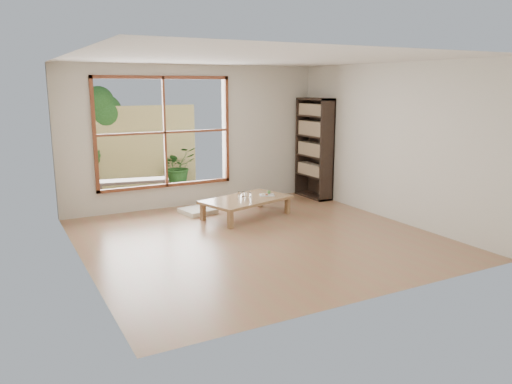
# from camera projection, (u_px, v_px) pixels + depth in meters

# --- Properties ---
(ground) EXTENTS (5.00, 5.00, 0.00)m
(ground) POSITION_uv_depth(u_px,v_px,m) (258.00, 237.00, 7.48)
(ground) COLOR #96704B
(ground) RESTS_ON ground
(low_table) EXTENTS (1.68, 1.23, 0.33)m
(low_table) POSITION_uv_depth(u_px,v_px,m) (246.00, 200.00, 8.59)
(low_table) COLOR #9C754C
(low_table) RESTS_ON ground
(floor_cushion) EXTENTS (0.63, 0.63, 0.08)m
(floor_cushion) POSITION_uv_depth(u_px,v_px,m) (198.00, 211.00, 8.90)
(floor_cushion) COLOR silver
(floor_cushion) RESTS_ON ground
(bookshelf) EXTENTS (0.32, 0.90, 1.99)m
(bookshelf) POSITION_uv_depth(u_px,v_px,m) (314.00, 148.00, 9.98)
(bookshelf) COLOR #2F221A
(bookshelf) RESTS_ON ground
(glass_tall) EXTENTS (0.08, 0.08, 0.15)m
(glass_tall) POSITION_uv_depth(u_px,v_px,m) (249.00, 196.00, 8.39)
(glass_tall) COLOR silver
(glass_tall) RESTS_ON low_table
(glass_mid) EXTENTS (0.06, 0.06, 0.09)m
(glass_mid) POSITION_uv_depth(u_px,v_px,m) (243.00, 194.00, 8.70)
(glass_mid) COLOR silver
(glass_mid) RESTS_ON low_table
(glass_short) EXTENTS (0.07, 0.07, 0.09)m
(glass_short) POSITION_uv_depth(u_px,v_px,m) (240.00, 194.00, 8.66)
(glass_short) COLOR silver
(glass_short) RESTS_ON low_table
(glass_small) EXTENTS (0.06, 0.06, 0.08)m
(glass_small) POSITION_uv_depth(u_px,v_px,m) (240.00, 197.00, 8.49)
(glass_small) COLOR silver
(glass_small) RESTS_ON low_table
(food_tray) EXTENTS (0.30, 0.26, 0.08)m
(food_tray) POSITION_uv_depth(u_px,v_px,m) (267.00, 194.00, 8.80)
(food_tray) COLOR white
(food_tray) RESTS_ON low_table
(deck) EXTENTS (2.80, 2.00, 0.05)m
(deck) POSITION_uv_depth(u_px,v_px,m) (150.00, 196.00, 10.26)
(deck) COLOR #373128
(deck) RESTS_ON ground
(garden_bench) EXTENTS (1.37, 0.61, 0.42)m
(garden_bench) POSITION_uv_depth(u_px,v_px,m) (134.00, 183.00, 9.67)
(garden_bench) COLOR #2F221A
(garden_bench) RESTS_ON deck
(bamboo_fence) EXTENTS (2.80, 0.06, 1.80)m
(bamboo_fence) POSITION_uv_depth(u_px,v_px,m) (135.00, 147.00, 10.93)
(bamboo_fence) COLOR #DEC572
(bamboo_fence) RESTS_ON ground
(shrub_right) EXTENTS (0.89, 0.81, 0.85)m
(shrub_right) POSITION_uv_depth(u_px,v_px,m) (178.00, 166.00, 11.24)
(shrub_right) COLOR #285C22
(shrub_right) RESTS_ON deck
(shrub_left) EXTENTS (0.55, 0.47, 0.92)m
(shrub_left) POSITION_uv_depth(u_px,v_px,m) (90.00, 172.00, 10.19)
(shrub_left) COLOR #285C22
(shrub_left) RESTS_ON deck
(garden_tree) EXTENTS (1.04, 0.85, 2.22)m
(garden_tree) POSITION_uv_depth(u_px,v_px,m) (98.00, 114.00, 10.73)
(garden_tree) COLOR #4C3D2D
(garden_tree) RESTS_ON ground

